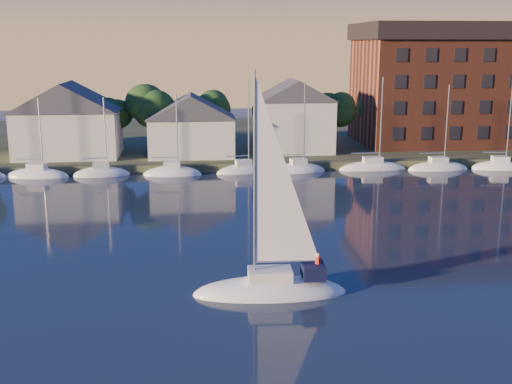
{
  "coord_description": "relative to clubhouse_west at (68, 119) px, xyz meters",
  "views": [
    {
      "loc": [
        -5.81,
        -27.44,
        15.46
      ],
      "look_at": [
        -0.91,
        22.0,
        3.94
      ],
      "focal_mm": 45.0,
      "sensor_mm": 36.0,
      "label": 1
    }
  ],
  "objects": [
    {
      "name": "shoreline_land",
      "position": [
        22.0,
        17.0,
        -5.93
      ],
      "size": [
        160.0,
        50.0,
        2.0
      ],
      "primitive_type": "cube",
      "color": "#363F24",
      "rests_on": "ground"
    },
    {
      "name": "clubhouse_east",
      "position": [
        30.0,
        1.0,
        0.07
      ],
      "size": [
        10.5,
        8.4,
        9.8
      ],
      "color": "silver",
      "rests_on": "shoreline_land"
    },
    {
      "name": "tree_line",
      "position": [
        24.0,
        5.0,
        1.24
      ],
      "size": [
        93.4,
        5.4,
        8.9
      ],
      "color": "#3A291A",
      "rests_on": "shoreline_land"
    },
    {
      "name": "clubhouse_west",
      "position": [
        0.0,
        0.0,
        0.0
      ],
      "size": [
        13.65,
        9.45,
        9.64
      ],
      "color": "silver",
      "rests_on": "shoreline_land"
    },
    {
      "name": "moored_fleet",
      "position": [
        18.0,
        -9.0,
        -5.83
      ],
      "size": [
        79.5,
        2.4,
        12.05
      ],
      "color": "white",
      "rests_on": "ground"
    },
    {
      "name": "hero_sailboat",
      "position": [
        20.98,
        -47.62,
        -5.31
      ],
      "size": [
        9.87,
        3.46,
        15.07
      ],
      "rotation": [
        0.0,
        0.0,
        3.11
      ],
      "color": "white",
      "rests_on": "ground"
    },
    {
      "name": "wooden_dock",
      "position": [
        22.0,
        -6.0,
        -5.93
      ],
      "size": [
        120.0,
        3.0,
        1.0
      ],
      "primitive_type": "cube",
      "color": "brown",
      "rests_on": "ground"
    },
    {
      "name": "ground",
      "position": [
        22.0,
        -58.0,
        -5.93
      ],
      "size": [
        260.0,
        260.0,
        0.0
      ],
      "primitive_type": "plane",
      "color": "black",
      "rests_on": "ground"
    },
    {
      "name": "clubhouse_centre",
      "position": [
        16.0,
        -1.0,
        -0.8
      ],
      "size": [
        11.55,
        8.4,
        8.08
      ],
      "color": "silver",
      "rests_on": "shoreline_land"
    },
    {
      "name": "condo_block",
      "position": [
        56.0,
        6.95,
        3.86
      ],
      "size": [
        31.0,
        17.0,
        17.4
      ],
      "color": "brown",
      "rests_on": "shoreline_land"
    }
  ]
}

